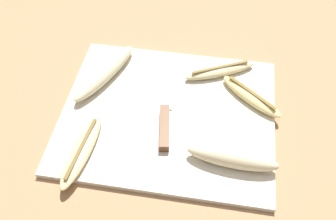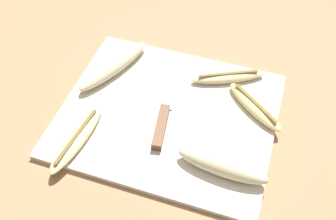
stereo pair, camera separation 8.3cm
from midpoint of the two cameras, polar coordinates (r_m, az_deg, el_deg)
The scene contains 8 objects.
ground_plane at distance 0.85m, azimuth 2.80°, elevation -1.11°, with size 4.00×4.00×0.00m, color tan.
cutting_board at distance 0.85m, azimuth 2.82°, elevation -0.86°, with size 0.45×0.38×0.01m.
knife at distance 0.82m, azimuth 2.47°, elevation -1.43°, with size 0.06×0.25×0.02m.
banana_bright_far at distance 0.76m, azimuth 11.04°, elevation -8.15°, with size 0.18×0.05×0.04m.
banana_soft_right at distance 0.91m, azimuth 11.29°, elevation 4.60°, with size 0.17×0.10×0.02m.
banana_pale_long at distance 0.92m, azimuth -5.33°, elevation 6.25°, with size 0.12×0.21×0.03m.
banana_golden_short at distance 0.87m, azimuth 15.17°, elevation 0.36°, with size 0.15×0.13×0.02m.
banana_ripe_center at distance 0.80m, azimuth -10.23°, elevation -4.32°, with size 0.06×0.19×0.02m.
Camera 2 is at (0.17, -0.50, 0.67)m, focal length 42.00 mm.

